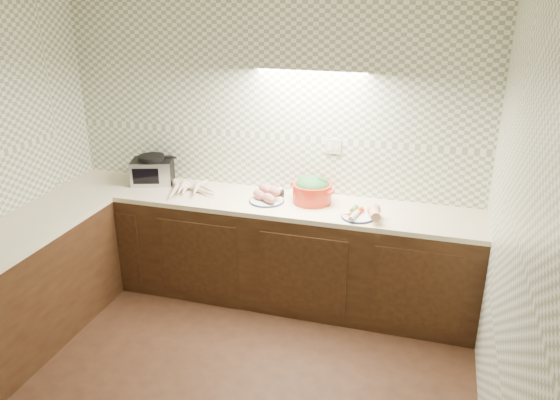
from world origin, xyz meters
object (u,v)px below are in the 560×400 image
(toaster_oven, at_px, (153,170))
(onion_bowl, at_px, (276,192))
(parsnip_pile, at_px, (186,188))
(sweet_potato_plate, at_px, (267,195))
(veg_plate, at_px, (365,212))
(dutch_oven, at_px, (312,190))

(toaster_oven, xyz_separation_m, onion_bowl, (1.16, -0.01, -0.08))
(parsnip_pile, relative_size, onion_bowl, 3.29)
(sweet_potato_plate, xyz_separation_m, veg_plate, (0.82, -0.11, -0.01))
(sweet_potato_plate, xyz_separation_m, dutch_oven, (0.36, 0.08, 0.06))
(sweet_potato_plate, height_order, onion_bowl, sweet_potato_plate)
(sweet_potato_plate, distance_m, dutch_oven, 0.37)
(veg_plate, bearing_deg, sweet_potato_plate, 172.31)
(toaster_oven, bearing_deg, parsnip_pile, -35.96)
(onion_bowl, bearing_deg, parsnip_pile, -171.36)
(sweet_potato_plate, relative_size, onion_bowl, 2.22)
(onion_bowl, bearing_deg, veg_plate, -17.47)
(toaster_oven, relative_size, dutch_oven, 1.01)
(parsnip_pile, relative_size, sweet_potato_plate, 1.48)
(dutch_oven, bearing_deg, onion_bowl, -167.72)
(parsnip_pile, bearing_deg, onion_bowl, 8.64)
(toaster_oven, bearing_deg, sweet_potato_plate, -25.28)
(toaster_oven, distance_m, onion_bowl, 1.16)
(dutch_oven, bearing_deg, sweet_potato_plate, -145.25)
(dutch_oven, xyz_separation_m, veg_plate, (0.46, -0.20, -0.07))
(parsnip_pile, height_order, sweet_potato_plate, sweet_potato_plate)
(onion_bowl, relative_size, dutch_oven, 0.33)
(toaster_oven, xyz_separation_m, parsnip_pile, (0.38, -0.13, -0.08))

